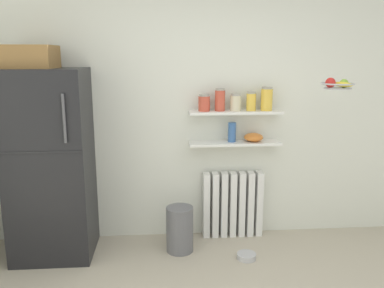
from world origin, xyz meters
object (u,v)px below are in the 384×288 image
hanging_fruit_basket (338,84)px  pet_food_bowl (246,256)px  storage_jar_3 (251,101)px  radiator (233,204)px  storage_jar_2 (236,102)px  trash_bin (180,229)px  refrigerator (50,160)px  storage_jar_1 (220,100)px  shelf_bowl (253,137)px  vase (232,132)px  storage_jar_4 (267,99)px  storage_jar_0 (204,103)px

hanging_fruit_basket → pet_food_bowl: bearing=-178.1°
storage_jar_3 → pet_food_bowl: bearing=-102.7°
radiator → hanging_fruit_basket: hanging_fruit_basket is taller
storage_jar_3 → hanging_fruit_basket: bearing=-34.8°
storage_jar_2 → trash_bin: size_ratio=0.38×
refrigerator → trash_bin: refrigerator is taller
storage_jar_1 → storage_jar_3: (0.30, 0.00, -0.02)m
refrigerator → storage_jar_2: refrigerator is taller
storage_jar_1 → shelf_bowl: (0.34, 0.00, -0.37)m
trash_bin → vase: bearing=26.6°
radiator → storage_jar_4: size_ratio=2.96×
storage_jar_1 → vase: size_ratio=1.13×
storage_jar_0 → storage_jar_4: 0.61m
vase → trash_bin: size_ratio=0.44×
refrigerator → radiator: refrigerator is taller
storage_jar_4 → refrigerator: bearing=-174.4°
radiator → shelf_bowl: size_ratio=3.63×
vase → trash_bin: bearing=-153.4°
storage_jar_4 → shelf_bowl: bearing=180.0°
radiator → vase: vase is taller
storage_jar_0 → pet_food_bowl: bearing=-53.7°
vase → storage_jar_1: bearing=-180.0°
radiator → trash_bin: (-0.56, -0.29, -0.12)m
storage_jar_2 → shelf_bowl: size_ratio=0.89×
storage_jar_2 → vase: (-0.03, 0.00, -0.29)m
storage_jar_1 → vase: storage_jar_1 is taller
refrigerator → radiator: 1.83m
storage_jar_1 → radiator: bearing=11.2°
storage_jar_4 → pet_food_bowl: (-0.26, -0.47, -1.39)m
vase → trash_bin: (-0.53, -0.26, -0.88)m
refrigerator → vase: 1.72m
storage_jar_4 → storage_jar_3: bearing=180.0°
storage_jar_1 → storage_jar_2: (0.15, 0.00, -0.03)m
storage_jar_0 → vase: storage_jar_0 is taller
storage_jar_4 → storage_jar_1: bearing=-180.0°
shelf_bowl → refrigerator: bearing=-174.0°
refrigerator → storage_jar_4: size_ratio=8.39×
radiator → pet_food_bowl: (0.04, -0.50, -0.31)m
storage_jar_2 → refrigerator: bearing=-173.4°
storage_jar_2 → storage_jar_3: size_ratio=0.90×
storage_jar_2 → storage_jar_0: bearing=180.0°
radiator → storage_jar_3: bearing=-11.2°
vase → hanging_fruit_basket: bearing=-28.5°
storage_jar_3 → storage_jar_2: bearing=-180.0°
radiator → storage_jar_2: size_ratio=4.07×
storage_jar_1 → hanging_fruit_basket: (0.95, -0.45, 0.17)m
storage_jar_1 → storage_jar_2: size_ratio=1.31×
storage_jar_0 → storage_jar_2: 0.30m
storage_jar_4 → pet_food_bowl: 1.49m
radiator → pet_food_bowl: radiator is taller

